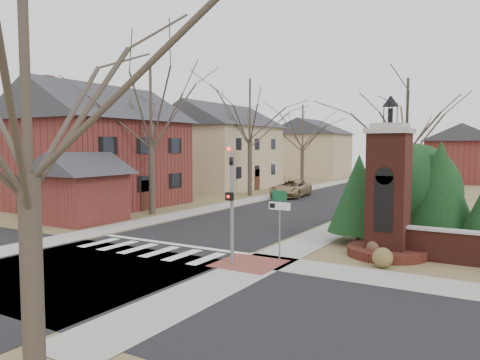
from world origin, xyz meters
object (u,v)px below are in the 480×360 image
Objects in this scene: traffic_signal_pole at (232,196)px; distant_car at (406,180)px; brick_gate_monument at (388,203)px; sign_post at (279,211)px; pickup_truck at (291,188)px.

traffic_signal_pole reaches higher than distant_car.
brick_gate_monument is 1.38× the size of distant_car.
traffic_signal_pole is 1.64× the size of sign_post.
sign_post is at bearing 99.68° from distant_car.
distant_car is (-5.81, 33.43, -1.39)m from brick_gate_monument.
traffic_signal_pole is 23.66m from pickup_truck.
pickup_truck is 16.90m from distant_car.
pickup_truck is at bearing 113.30° from sign_post.
brick_gate_monument is (4.70, 4.42, -0.42)m from traffic_signal_pole.
pickup_truck is (-7.70, 22.29, -1.84)m from traffic_signal_pole.
pickup_truck is at bearing 124.75° from brick_gate_monument.
sign_post is 4.55m from brick_gate_monument.
traffic_signal_pole is 2.02m from sign_post.
brick_gate_monument is 21.80m from pickup_truck.
brick_gate_monument is at bearing 43.24° from traffic_signal_pole.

